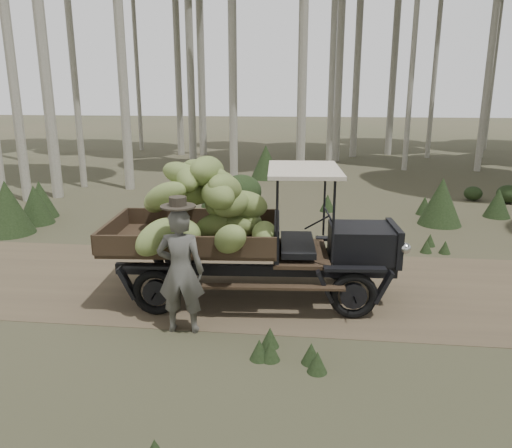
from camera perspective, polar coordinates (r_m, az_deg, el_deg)
The scene contains 5 objects.
ground at distance 9.53m, azimuth 9.21°, elevation -7.23°, with size 120.00×120.00×0.00m, color #473D2B.
dirt_track at distance 9.53m, azimuth 9.21°, elevation -7.21°, with size 70.00×4.00×0.01m, color brown.
banana_truck at distance 8.58m, azimuth -2.72°, elevation 0.78°, with size 5.21×2.61×2.56m.
farmer at distance 7.55m, azimuth -8.60°, elevation -5.17°, with size 0.73×0.54×2.11m.
undergrowth at distance 9.33m, azimuth -7.09°, elevation -4.15°, with size 22.62×23.83×1.39m.
Camera 1 is at (-0.51, -8.81, 3.60)m, focal length 35.00 mm.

